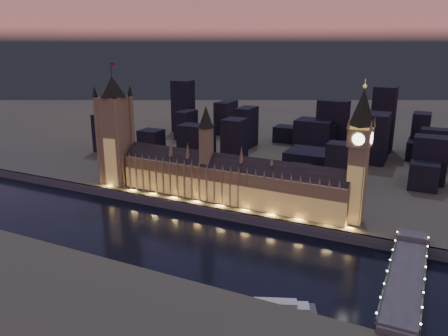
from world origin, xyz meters
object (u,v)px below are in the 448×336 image
at_px(palace_of_westminster, 227,179).
at_px(victoria_tower, 115,125).
at_px(river_boat, 275,306).
at_px(westminster_bridge, 406,278).
at_px(elizabeth_tower, 360,145).

height_order(palace_of_westminster, victoria_tower, victoria_tower).
xyz_separation_m(palace_of_westminster, river_boat, (85.26, -117.56, -24.81)).
xyz_separation_m(westminster_bridge, river_boat, (-60.00, -52.38, -4.43)).
height_order(elizabeth_tower, river_boat, elizabeth_tower).
distance_m(victoria_tower, westminster_bridge, 273.55).
distance_m(palace_of_westminster, river_boat, 147.33).
bearing_deg(elizabeth_tower, westminster_bridge, -57.58).
distance_m(elizabeth_tower, river_boat, 135.43).
xyz_separation_m(elizabeth_tower, westminster_bridge, (41.51, -65.36, -59.89)).
xyz_separation_m(palace_of_westminster, victoria_tower, (-114.25, 0.18, 36.30)).
distance_m(palace_of_westminster, elizabeth_tower, 111.02).
relative_size(victoria_tower, westminster_bridge, 0.98).
xyz_separation_m(victoria_tower, elizabeth_tower, (218.00, 0.00, 3.20)).
bearing_deg(westminster_bridge, river_boat, -138.88).
bearing_deg(palace_of_westminster, victoria_tower, 179.91).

